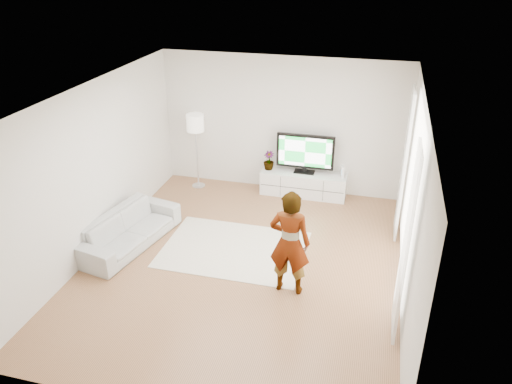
% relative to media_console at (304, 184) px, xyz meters
% --- Properties ---
extents(floor, '(6.00, 6.00, 0.00)m').
position_rel_media_console_xyz_m(floor, '(-0.53, -2.76, -0.25)').
color(floor, '#A8714B').
rests_on(floor, ground).
extents(ceiling, '(6.00, 6.00, 0.00)m').
position_rel_media_console_xyz_m(ceiling, '(-0.53, -2.76, 2.55)').
color(ceiling, white).
rests_on(ceiling, wall_back).
extents(wall_left, '(0.02, 6.00, 2.80)m').
position_rel_media_console_xyz_m(wall_left, '(-3.03, -2.76, 1.15)').
color(wall_left, silver).
rests_on(wall_left, floor).
extents(wall_right, '(0.02, 6.00, 2.80)m').
position_rel_media_console_xyz_m(wall_right, '(1.97, -2.76, 1.15)').
color(wall_right, silver).
rests_on(wall_right, floor).
extents(wall_back, '(5.00, 0.02, 2.80)m').
position_rel_media_console_xyz_m(wall_back, '(-0.53, 0.24, 1.15)').
color(wall_back, silver).
rests_on(wall_back, floor).
extents(wall_front, '(5.00, 0.02, 2.80)m').
position_rel_media_console_xyz_m(wall_front, '(-0.53, -5.76, 1.15)').
color(wall_front, silver).
rests_on(wall_front, floor).
extents(window, '(0.01, 2.60, 2.50)m').
position_rel_media_console_xyz_m(window, '(1.95, -2.46, 1.20)').
color(window, white).
rests_on(window, wall_right).
extents(curtain_near, '(0.04, 0.70, 2.60)m').
position_rel_media_console_xyz_m(curtain_near, '(1.87, -3.76, 1.10)').
color(curtain_near, white).
rests_on(curtain_near, floor).
extents(curtain_far, '(0.04, 0.70, 2.60)m').
position_rel_media_console_xyz_m(curtain_far, '(1.87, -1.16, 1.10)').
color(curtain_far, white).
rests_on(curtain_far, floor).
extents(media_console, '(1.76, 0.50, 0.49)m').
position_rel_media_console_xyz_m(media_console, '(0.00, 0.00, 0.00)').
color(media_console, white).
rests_on(media_console, floor).
extents(television, '(1.17, 0.23, 0.81)m').
position_rel_media_console_xyz_m(television, '(0.00, 0.03, 0.69)').
color(television, black).
rests_on(television, media_console).
extents(game_console, '(0.09, 0.17, 0.22)m').
position_rel_media_console_xyz_m(game_console, '(0.77, -0.00, 0.36)').
color(game_console, white).
rests_on(game_console, media_console).
extents(potted_plant, '(0.28, 0.28, 0.39)m').
position_rel_media_console_xyz_m(potted_plant, '(-0.75, 0.00, 0.44)').
color(potted_plant, '#3F7238').
rests_on(potted_plant, media_console).
extents(rug, '(2.41, 1.73, 0.01)m').
position_rel_media_console_xyz_m(rug, '(-0.79, -2.39, -0.24)').
color(rug, silver).
rests_on(rug, floor).
extents(player, '(0.61, 0.41, 1.65)m').
position_rel_media_console_xyz_m(player, '(0.33, -3.25, 0.59)').
color(player, '#334772').
rests_on(player, rug).
extents(sofa, '(1.18, 2.14, 0.59)m').
position_rel_media_console_xyz_m(sofa, '(-2.59, -2.68, 0.05)').
color(sofa, '#AAAAA6').
rests_on(sofa, floor).
extents(floor_lamp, '(0.36, 0.36, 1.60)m').
position_rel_media_console_xyz_m(floor_lamp, '(-2.26, -0.16, 1.11)').
color(floor_lamp, silver).
rests_on(floor_lamp, floor).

